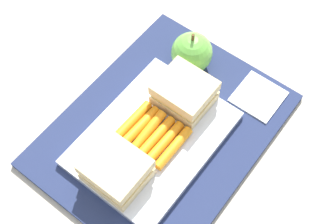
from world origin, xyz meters
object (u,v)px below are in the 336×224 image
object	(u,v)px
sandwich_half_left	(116,170)
paper_napkin	(258,96)
carrot_sticks_bundle	(152,134)
apple	(192,53)
food_tray	(153,138)
sandwich_half_right	(184,93)

from	to	relation	value
sandwich_half_left	paper_napkin	world-z (taller)	sandwich_half_left
sandwich_half_left	carrot_sticks_bundle	bearing A→B (deg)	0.17
carrot_sticks_bundle	sandwich_half_left	bearing A→B (deg)	-179.83
apple	paper_napkin	size ratio (longest dim) A/B	1.10
carrot_sticks_bundle	apple	distance (m)	0.15
food_tray	sandwich_half_right	world-z (taller)	sandwich_half_right
food_tray	apple	distance (m)	0.15
sandwich_half_left	apple	world-z (taller)	apple
food_tray	carrot_sticks_bundle	world-z (taller)	carrot_sticks_bundle
carrot_sticks_bundle	apple	world-z (taller)	apple
apple	sandwich_half_right	bearing A→B (deg)	-152.31
food_tray	sandwich_half_left	world-z (taller)	sandwich_half_left
sandwich_half_right	carrot_sticks_bundle	bearing A→B (deg)	179.83
sandwich_half_left	apple	size ratio (longest dim) A/B	1.04
sandwich_half_left	carrot_sticks_bundle	distance (m)	0.08
sandwich_half_right	carrot_sticks_bundle	size ratio (longest dim) A/B	0.90
food_tray	carrot_sticks_bundle	distance (m)	0.01
sandwich_half_right	carrot_sticks_bundle	xyz separation A→B (m)	(-0.08, 0.00, -0.02)
food_tray	carrot_sticks_bundle	bearing A→B (deg)	38.42
food_tray	paper_napkin	distance (m)	0.18
food_tray	sandwich_half_left	xyz separation A→B (m)	(-0.08, 0.00, 0.03)
sandwich_half_left	food_tray	bearing A→B (deg)	0.00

